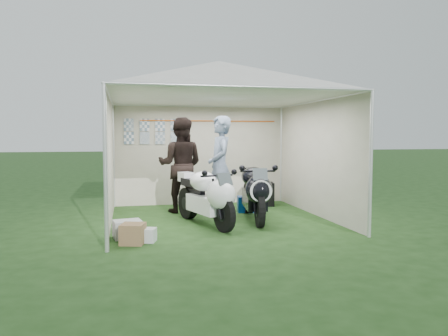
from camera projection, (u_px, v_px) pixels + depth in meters
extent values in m
plane|color=#1C3C14|center=(219.00, 219.00, 8.39)|extent=(80.00, 80.00, 0.00)
cylinder|color=silver|center=(105.00, 169.00, 5.92)|extent=(0.06, 0.06, 2.30)
cylinder|color=silver|center=(371.00, 165.00, 6.80)|extent=(0.06, 0.06, 2.30)
cylinder|color=silver|center=(113.00, 156.00, 9.81)|extent=(0.06, 0.06, 2.30)
cylinder|color=silver|center=(281.00, 154.00, 10.69)|extent=(0.06, 0.06, 2.30)
cube|color=beige|center=(201.00, 155.00, 10.25)|extent=(4.00, 0.02, 2.30)
cube|color=beige|center=(110.00, 161.00, 7.87)|extent=(0.02, 4.00, 2.30)
cube|color=beige|center=(316.00, 158.00, 8.75)|extent=(0.02, 4.00, 2.30)
pyramid|color=white|center=(219.00, 80.00, 8.20)|extent=(5.66, 5.66, 0.70)
cube|color=#99A5B7|center=(129.00, 125.00, 9.82)|extent=(0.22, 0.02, 0.28)
cube|color=#99A5B7|center=(144.00, 125.00, 9.89)|extent=(0.22, 0.02, 0.28)
cube|color=#99A5B7|center=(160.00, 125.00, 9.97)|extent=(0.22, 0.01, 0.28)
cube|color=#99A5B7|center=(175.00, 125.00, 10.05)|extent=(0.22, 0.01, 0.28)
cube|color=#99A5B7|center=(129.00, 138.00, 9.84)|extent=(0.22, 0.02, 0.28)
cube|color=#99A5B7|center=(145.00, 138.00, 9.92)|extent=(0.22, 0.01, 0.28)
cube|color=#99A5B7|center=(160.00, 138.00, 9.99)|extent=(0.22, 0.02, 0.28)
cube|color=#99A5B7|center=(175.00, 138.00, 10.07)|extent=(0.22, 0.01, 0.28)
cylinder|color=#D8590C|center=(209.00, 121.00, 10.21)|extent=(3.20, 0.02, 0.02)
cylinder|color=black|center=(224.00, 214.00, 7.21)|extent=(0.27, 0.61, 0.60)
cylinder|color=black|center=(188.00, 203.00, 8.43)|extent=(0.32, 0.62, 0.60)
cube|color=white|center=(206.00, 204.00, 7.77)|extent=(0.61, 1.01, 0.30)
ellipsoid|color=white|center=(221.00, 194.00, 7.27)|extent=(0.61, 0.71, 0.50)
ellipsoid|color=white|center=(203.00, 181.00, 7.83)|extent=(0.60, 0.72, 0.35)
cube|color=black|center=(194.00, 183.00, 8.18)|extent=(0.43, 0.65, 0.14)
cube|color=white|center=(186.00, 177.00, 8.46)|extent=(0.30, 0.35, 0.18)
cube|color=black|center=(196.00, 192.00, 8.11)|extent=(0.26, 0.56, 0.10)
cube|color=#3F474C|center=(225.00, 179.00, 7.15)|extent=(0.27, 0.21, 0.21)
cylinder|color=black|center=(260.00, 210.00, 7.59)|extent=(0.20, 0.64, 0.63)
cylinder|color=black|center=(249.00, 198.00, 9.06)|extent=(0.25, 0.65, 0.63)
cube|color=black|center=(254.00, 199.00, 8.27)|extent=(0.50, 1.04, 0.32)
ellipsoid|color=black|center=(259.00, 190.00, 7.67)|extent=(0.56, 0.70, 0.53)
ellipsoid|color=black|center=(254.00, 176.00, 8.34)|extent=(0.56, 0.71, 0.37)
cube|color=black|center=(251.00, 178.00, 8.77)|extent=(0.36, 0.67, 0.15)
cube|color=black|center=(248.00, 172.00, 9.11)|extent=(0.28, 0.35, 0.19)
cube|color=maroon|center=(251.00, 187.00, 8.67)|extent=(0.19, 0.59, 0.11)
cube|color=#3F474C|center=(260.00, 175.00, 7.53)|extent=(0.27, 0.19, 0.22)
cylinder|color=white|center=(261.00, 191.00, 7.44)|extent=(0.38, 0.08, 0.38)
cube|color=#1244AF|center=(248.00, 204.00, 9.18)|extent=(0.48, 0.34, 0.33)
imported|color=black|center=(181.00, 165.00, 9.11)|extent=(1.14, 1.00, 1.98)
imported|color=slate|center=(220.00, 167.00, 8.41)|extent=(0.48, 0.72, 1.98)
cube|color=black|center=(262.00, 194.00, 10.03)|extent=(0.61, 0.52, 0.53)
cube|color=silver|center=(127.00, 229.00, 6.82)|extent=(0.47, 0.40, 0.28)
cube|color=brown|center=(133.00, 234.00, 6.45)|extent=(0.41, 0.41, 0.30)
cube|color=silver|center=(146.00, 235.00, 6.57)|extent=(0.34, 0.31, 0.20)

